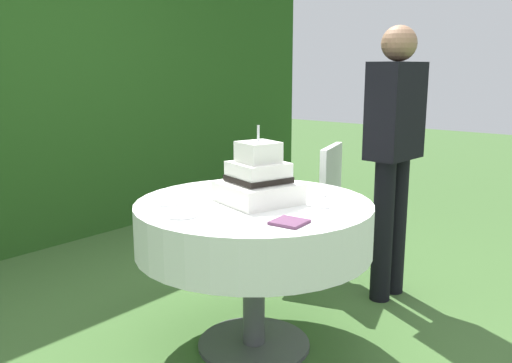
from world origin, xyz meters
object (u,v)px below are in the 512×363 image
at_px(standing_person, 394,145).
at_px(serving_plate_right, 181,214).
at_px(garden_chair, 315,199).
at_px(serving_plate_far, 315,194).
at_px(serving_plate_left, 320,205).
at_px(napkin_stack, 289,222).
at_px(wedding_cake, 258,180).
at_px(serving_plate_near, 167,203).
at_px(cake_table, 254,227).

bearing_deg(standing_person, serving_plate_right, 167.13).
bearing_deg(garden_chair, standing_person, -82.66).
xyz_separation_m(serving_plate_far, serving_plate_left, (-0.17, -0.14, 0.00)).
bearing_deg(garden_chair, napkin_stack, -151.42).
relative_size(serving_plate_far, napkin_stack, 0.89).
relative_size(serving_plate_right, standing_person, 0.09).
xyz_separation_m(wedding_cake, standing_person, (0.97, -0.22, 0.08)).
height_order(serving_plate_near, serving_plate_right, same).
bearing_deg(standing_person, cake_table, 166.94).
bearing_deg(serving_plate_right, standing_person, -12.87).
height_order(wedding_cake, serving_plate_right, wedding_cake).
bearing_deg(standing_person, garden_chair, 97.34).
xyz_separation_m(serving_plate_left, standing_person, (0.87, 0.06, 0.18)).
height_order(serving_plate_near, serving_plate_left, same).
bearing_deg(wedding_cake, serving_plate_left, -68.53).
relative_size(cake_table, wedding_cake, 2.78).
relative_size(wedding_cake, napkin_stack, 3.10).
relative_size(serving_plate_right, napkin_stack, 1.14).
bearing_deg(serving_plate_right, garden_chair, 7.70).
distance_m(serving_plate_far, serving_plate_left, 0.23).
distance_m(cake_table, serving_plate_right, 0.42).
bearing_deg(serving_plate_right, wedding_cake, -13.70).
bearing_deg(cake_table, serving_plate_near, 136.58).
height_order(napkin_stack, garden_chair, garden_chair).
xyz_separation_m(serving_plate_near, serving_plate_far, (0.60, -0.43, 0.00)).
distance_m(serving_plate_far, napkin_stack, 0.53).
bearing_deg(napkin_stack, garden_chair, 28.58).
distance_m(wedding_cake, standing_person, 1.00).
bearing_deg(wedding_cake, standing_person, -12.53).
bearing_deg(wedding_cake, serving_plate_near, 136.94).
height_order(cake_table, standing_person, standing_person).
distance_m(serving_plate_right, napkin_stack, 0.47).
height_order(wedding_cake, standing_person, standing_person).
distance_m(serving_plate_near, standing_person, 1.40).
bearing_deg(standing_person, serving_plate_near, 158.43).
relative_size(cake_table, serving_plate_left, 11.27).
bearing_deg(serving_plate_right, serving_plate_near, 64.58).
bearing_deg(wedding_cake, cake_table, 143.15).
bearing_deg(wedding_cake, serving_plate_far, -25.42).
height_order(cake_table, serving_plate_right, serving_plate_right).
distance_m(serving_plate_left, serving_plate_right, 0.64).
relative_size(serving_plate_left, garden_chair, 0.11).
bearing_deg(napkin_stack, wedding_cake, 58.14).
bearing_deg(serving_plate_left, serving_plate_right, 143.78).
height_order(cake_table, serving_plate_left, serving_plate_left).
distance_m(serving_plate_far, garden_chair, 0.78).
relative_size(serving_plate_near, napkin_stack, 0.77).
bearing_deg(garden_chair, wedding_cake, -163.11).
bearing_deg(serving_plate_far, napkin_stack, -158.05).
distance_m(cake_table, serving_plate_left, 0.34).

